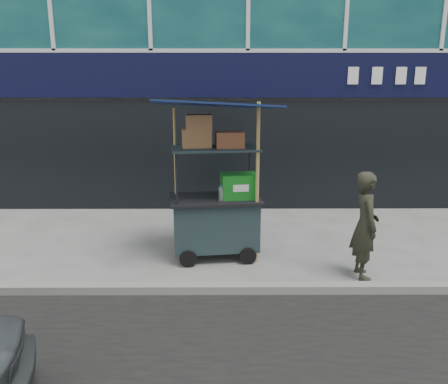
{
  "coord_description": "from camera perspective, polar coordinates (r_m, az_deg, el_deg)",
  "views": [
    {
      "loc": [
        -0.54,
        -5.57,
        2.71
      ],
      "look_at": [
        -0.5,
        1.2,
        1.05
      ],
      "focal_mm": 35.0,
      "sensor_mm": 36.0,
      "label": 1
    }
  ],
  "objects": [
    {
      "name": "ground",
      "position": [
        6.22,
        4.81,
        -12.1
      ],
      "size": [
        80.0,
        80.0,
        0.0
      ],
      "primitive_type": "plane",
      "color": "#63625E",
      "rests_on": "ground"
    },
    {
      "name": "curb",
      "position": [
        6.01,
        4.99,
        -12.42
      ],
      "size": [
        80.0,
        0.18,
        0.12
      ],
      "primitive_type": "cube",
      "color": "gray",
      "rests_on": "ground"
    },
    {
      "name": "vendor_man",
      "position": [
        6.52,
        17.96,
        -4.14
      ],
      "size": [
        0.37,
        0.57,
        1.55
      ],
      "primitive_type": "imported",
      "rotation": [
        0.0,
        0.0,
        1.57
      ],
      "color": "#292A1E",
      "rests_on": "ground"
    },
    {
      "name": "vendor_cart",
      "position": [
        6.91,
        -0.99,
        -1.48
      ],
      "size": [
        2.02,
        1.54,
        2.53
      ],
      "rotation": [
        0.0,
        0.0,
        0.12
      ],
      "color": "#1A2A2C",
      "rests_on": "ground"
    }
  ]
}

